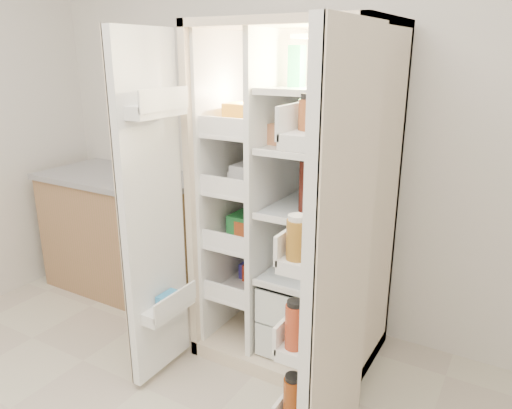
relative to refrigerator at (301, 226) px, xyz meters
The scene contains 5 objects.
wall_back 0.70m from the refrigerator, 101.72° to the left, with size 4.00×0.02×2.70m, color silver.
refrigerator is the anchor object (origin of this frame).
freezer_door 0.81m from the refrigerator, 130.53° to the right, with size 0.15×0.40×1.72m.
fridge_door 0.85m from the refrigerator, 56.20° to the right, with size 0.17×0.58×1.72m.
kitchen_counter 1.42m from the refrigerator, behind, with size 1.16×0.62×0.84m.
Camera 1 is at (1.12, -0.62, 1.65)m, focal length 34.00 mm.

